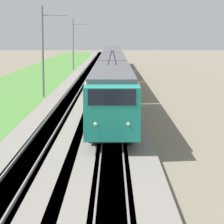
# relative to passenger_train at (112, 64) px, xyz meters

# --- Properties ---
(ballast_main) EXTENTS (240.00, 4.40, 0.30)m
(ballast_main) POSITION_rel_passenger_train_xyz_m (-12.80, 3.90, -2.14)
(ballast_main) COLOR gray
(ballast_main) RESTS_ON ground
(ballast_adjacent) EXTENTS (240.00, 4.40, 0.30)m
(ballast_adjacent) POSITION_rel_passenger_train_xyz_m (-12.80, 0.00, -2.14)
(ballast_adjacent) COLOR gray
(ballast_adjacent) RESTS_ON ground
(track_main) EXTENTS (240.00, 1.57, 0.45)m
(track_main) POSITION_rel_passenger_train_xyz_m (-12.80, 3.90, -2.13)
(track_main) COLOR #4C4238
(track_main) RESTS_ON ground
(track_adjacent) EXTENTS (240.00, 1.57, 0.45)m
(track_adjacent) POSITION_rel_passenger_train_xyz_m (-12.80, 0.00, -2.13)
(track_adjacent) COLOR #4C4238
(track_adjacent) RESTS_ON ground
(grass_verge) EXTENTS (240.00, 9.56, 0.12)m
(grass_verge) POSITION_rel_passenger_train_xyz_m (-12.80, 11.08, -2.23)
(grass_verge) COLOR #4C8438
(grass_verge) RESTS_ON ground
(passenger_train) EXTENTS (86.06, 2.85, 4.92)m
(passenger_train) POSITION_rel_passenger_train_xyz_m (0.00, 0.00, 0.00)
(passenger_train) COLOR teal
(passenger_train) RESTS_ON ground
(catenary_mast_mid) EXTENTS (0.22, 2.56, 8.75)m
(catenary_mast_mid) POSITION_rel_passenger_train_xyz_m (-17.39, 6.56, 2.23)
(catenary_mast_mid) COLOR slate
(catenary_mast_mid) RESTS_ON ground
(catenary_mast_far) EXTENTS (0.22, 2.56, 8.63)m
(catenary_mast_far) POSITION_rel_passenger_train_xyz_m (21.50, 6.56, 2.16)
(catenary_mast_far) COLOR slate
(catenary_mast_far) RESTS_ON ground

